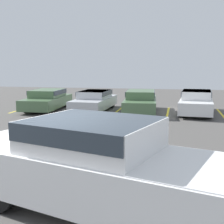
{
  "coord_description": "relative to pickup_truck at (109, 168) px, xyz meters",
  "views": [
    {
      "loc": [
        2.58,
        -5.51,
        2.69
      ],
      "look_at": [
        0.28,
        5.4,
        1.0
      ],
      "focal_mm": 50.0,
      "sensor_mm": 36.0,
      "label": 1
    }
  ],
  "objects": [
    {
      "name": "stall_stripe_a",
      "position": [
        -8.1,
        12.61,
        -0.87
      ],
      "size": [
        0.12,
        4.19,
        0.01
      ],
      "primitive_type": "cube",
      "color": "yellow",
      "rests_on": "ground_plane"
    },
    {
      "name": "parked_sedan_d",
      "position": [
        2.2,
        12.62,
        -0.2
      ],
      "size": [
        2.02,
        4.71,
        1.28
      ],
      "rotation": [
        0.0,
        0.0,
        -1.64
      ],
      "color": "silver",
      "rests_on": "ground_plane"
    },
    {
      "name": "stall_stripe_b",
      "position": [
        -5.18,
        12.61,
        -0.87
      ],
      "size": [
        0.12,
        4.19,
        0.01
      ],
      "primitive_type": "cube",
      "color": "yellow",
      "rests_on": "ground_plane"
    },
    {
      "name": "pickup_truck",
      "position": [
        0.0,
        0.0,
        0.0
      ],
      "size": [
        6.52,
        3.75,
        1.72
      ],
      "rotation": [
        0.0,
        0.0,
        -0.3
      ],
      "color": "white",
      "rests_on": "ground_plane"
    },
    {
      "name": "stall_stripe_e",
      "position": [
        3.58,
        12.61,
        -0.87
      ],
      "size": [
        0.12,
        4.19,
        0.01
      ],
      "primitive_type": "cube",
      "color": "yellow",
      "rests_on": "ground_plane"
    },
    {
      "name": "stall_stripe_d",
      "position": [
        0.66,
        12.61,
        -0.87
      ],
      "size": [
        0.12,
        4.19,
        0.01
      ],
      "primitive_type": "cube",
      "color": "yellow",
      "rests_on": "ground_plane"
    },
    {
      "name": "ground_plane",
      "position": [
        -1.42,
        0.3,
        -0.88
      ],
      "size": [
        60.0,
        60.0,
        0.0
      ],
      "primitive_type": "plane",
      "color": "#4C4947"
    },
    {
      "name": "stall_stripe_c",
      "position": [
        -2.26,
        12.61,
        -0.87
      ],
      "size": [
        0.12,
        4.19,
        0.01
      ],
      "primitive_type": "cube",
      "color": "yellow",
      "rests_on": "ground_plane"
    },
    {
      "name": "parked_sedan_a",
      "position": [
        -6.56,
        12.4,
        -0.23
      ],
      "size": [
        2.05,
        4.75,
        1.21
      ],
      "rotation": [
        0.0,
        0.0,
        -1.52
      ],
      "color": "#4C6B47",
      "rests_on": "ground_plane"
    },
    {
      "name": "parked_sedan_c",
      "position": [
        -0.89,
        12.48,
        -0.22
      ],
      "size": [
        2.08,
        4.73,
        1.24
      ],
      "rotation": [
        0.0,
        0.0,
        -1.5
      ],
      "color": "#4C6B47",
      "rests_on": "ground_plane"
    },
    {
      "name": "parked_sedan_b",
      "position": [
        -3.65,
        12.6,
        -0.25
      ],
      "size": [
        1.84,
        4.7,
        1.18
      ],
      "rotation": [
        0.0,
        0.0,
        -1.59
      ],
      "color": "#B7BABF",
      "rests_on": "ground_plane"
    }
  ]
}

